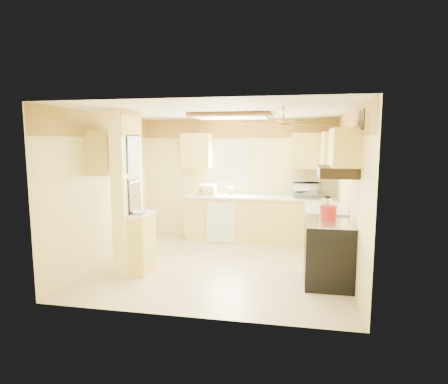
% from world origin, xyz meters
% --- Properties ---
extents(floor, '(4.00, 4.00, 0.00)m').
position_xyz_m(floor, '(0.00, 0.00, 0.00)').
color(floor, beige).
rests_on(floor, ground).
extents(ceiling, '(4.00, 4.00, 0.00)m').
position_xyz_m(ceiling, '(0.00, 0.00, 2.50)').
color(ceiling, white).
rests_on(ceiling, wall_back).
extents(wall_back, '(4.00, 0.00, 4.00)m').
position_xyz_m(wall_back, '(0.00, 1.90, 1.25)').
color(wall_back, '#FFEF9B').
rests_on(wall_back, floor).
extents(wall_front, '(4.00, 0.00, 4.00)m').
position_xyz_m(wall_front, '(0.00, -1.90, 1.25)').
color(wall_front, '#FFEF9B').
rests_on(wall_front, floor).
extents(wall_left, '(0.00, 3.80, 3.80)m').
position_xyz_m(wall_left, '(-2.00, 0.00, 1.25)').
color(wall_left, '#FFEF9B').
rests_on(wall_left, floor).
extents(wall_right, '(0.00, 3.80, 3.80)m').
position_xyz_m(wall_right, '(2.00, 0.00, 1.25)').
color(wall_right, '#FFEF9B').
rests_on(wall_right, floor).
extents(wallpaper_border, '(4.00, 0.02, 0.40)m').
position_xyz_m(wallpaper_border, '(0.00, 1.88, 2.30)').
color(wallpaper_border, yellow).
rests_on(wallpaper_border, wall_back).
extents(partition_column, '(0.20, 0.70, 2.50)m').
position_xyz_m(partition_column, '(-1.35, -0.55, 1.25)').
color(partition_column, '#FFEF9B').
rests_on(partition_column, floor).
extents(partition_ledge, '(0.25, 0.55, 0.90)m').
position_xyz_m(partition_ledge, '(-1.13, -0.55, 0.45)').
color(partition_ledge, '#F8E665').
rests_on(partition_ledge, floor).
extents(ledge_top, '(0.28, 0.58, 0.04)m').
position_xyz_m(ledge_top, '(-1.13, -0.55, 0.92)').
color(ledge_top, white).
rests_on(ledge_top, partition_ledge).
extents(lower_cabinets_back, '(3.00, 0.60, 0.90)m').
position_xyz_m(lower_cabinets_back, '(0.50, 1.60, 0.45)').
color(lower_cabinets_back, '#F8E665').
rests_on(lower_cabinets_back, floor).
extents(lower_cabinets_right, '(0.60, 1.40, 0.90)m').
position_xyz_m(lower_cabinets_right, '(1.70, 0.60, 0.45)').
color(lower_cabinets_right, '#F8E665').
rests_on(lower_cabinets_right, floor).
extents(countertop_back, '(3.04, 0.64, 0.04)m').
position_xyz_m(countertop_back, '(0.50, 1.59, 0.92)').
color(countertop_back, white).
rests_on(countertop_back, lower_cabinets_back).
extents(countertop_right, '(0.64, 1.44, 0.04)m').
position_xyz_m(countertop_right, '(1.69, 0.60, 0.92)').
color(countertop_right, white).
rests_on(countertop_right, lower_cabinets_right).
extents(dishwasher_panel, '(0.58, 0.02, 0.80)m').
position_xyz_m(dishwasher_panel, '(-0.25, 1.29, 0.43)').
color(dishwasher_panel, white).
rests_on(dishwasher_panel, lower_cabinets_back).
extents(window, '(0.92, 0.02, 1.02)m').
position_xyz_m(window, '(-0.25, 1.89, 1.55)').
color(window, white).
rests_on(window, wall_back).
extents(upper_cab_back_left, '(0.60, 0.35, 0.70)m').
position_xyz_m(upper_cab_back_left, '(-0.85, 1.72, 1.85)').
color(upper_cab_back_left, '#F8E665').
rests_on(upper_cab_back_left, wall_back).
extents(upper_cab_back_right, '(0.90, 0.35, 0.70)m').
position_xyz_m(upper_cab_back_right, '(1.55, 1.72, 1.85)').
color(upper_cab_back_right, '#F8E665').
rests_on(upper_cab_back_right, wall_back).
extents(upper_cab_right, '(0.35, 1.00, 0.70)m').
position_xyz_m(upper_cab_right, '(1.82, 1.25, 1.85)').
color(upper_cab_right, '#F8E665').
rests_on(upper_cab_right, wall_right).
extents(upper_cab_left_wall, '(0.35, 0.75, 0.70)m').
position_xyz_m(upper_cab_left_wall, '(-1.82, -0.25, 1.85)').
color(upper_cab_left_wall, '#F8E665').
rests_on(upper_cab_left_wall, wall_left).
extents(upper_cab_over_stove, '(0.35, 0.76, 0.52)m').
position_xyz_m(upper_cab_over_stove, '(1.82, -0.55, 1.95)').
color(upper_cab_over_stove, '#F8E665').
rests_on(upper_cab_over_stove, wall_right).
extents(stove, '(0.68, 0.77, 0.92)m').
position_xyz_m(stove, '(1.67, -0.55, 0.46)').
color(stove, black).
rests_on(stove, floor).
extents(range_hood, '(0.50, 0.76, 0.14)m').
position_xyz_m(range_hood, '(1.74, -0.55, 1.62)').
color(range_hood, black).
rests_on(range_hood, upper_cab_over_stove).
extents(poster_menu, '(0.02, 0.42, 0.57)m').
position_xyz_m(poster_menu, '(-1.24, -0.55, 1.85)').
color(poster_menu, black).
rests_on(poster_menu, partition_column).
extents(poster_nashville, '(0.02, 0.42, 0.57)m').
position_xyz_m(poster_nashville, '(-1.24, -0.55, 1.20)').
color(poster_nashville, black).
rests_on(poster_nashville, partition_column).
extents(ceiling_light_panel, '(1.35, 0.95, 0.06)m').
position_xyz_m(ceiling_light_panel, '(0.10, 0.50, 2.46)').
color(ceiling_light_panel, brown).
rests_on(ceiling_light_panel, ceiling).
extents(ceiling_fan, '(1.15, 1.15, 0.26)m').
position_xyz_m(ceiling_fan, '(1.00, -0.70, 2.29)').
color(ceiling_fan, gold).
rests_on(ceiling_fan, ceiling).
extents(vent_grate, '(0.02, 0.40, 0.25)m').
position_xyz_m(vent_grate, '(1.98, -0.90, 2.30)').
color(vent_grate, black).
rests_on(vent_grate, wall_right).
extents(microwave, '(0.57, 0.42, 0.29)m').
position_xyz_m(microwave, '(1.41, 1.61, 1.08)').
color(microwave, white).
rests_on(microwave, countertop_back).
extents(bowl, '(0.29, 0.29, 0.05)m').
position_xyz_m(bowl, '(-1.12, -0.65, 0.97)').
color(bowl, white).
rests_on(bowl, ledge_top).
extents(dutch_oven, '(0.26, 0.26, 0.17)m').
position_xyz_m(dutch_oven, '(1.67, -0.26, 1.00)').
color(dutch_oven, red).
rests_on(dutch_oven, stove).
extents(kettle, '(0.15, 0.15, 0.23)m').
position_xyz_m(kettle, '(1.70, 0.23, 1.05)').
color(kettle, silver).
rests_on(kettle, countertop_right).
extents(dish_rack, '(0.39, 0.31, 0.22)m').
position_xyz_m(dish_rack, '(-0.60, 1.60, 1.02)').
color(dish_rack, '#D9B77D').
rests_on(dish_rack, countertop_back).
extents(utensil_crock, '(0.12, 0.12, 0.24)m').
position_xyz_m(utensil_crock, '(-0.12, 1.67, 1.02)').
color(utensil_crock, white).
rests_on(utensil_crock, countertop_back).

